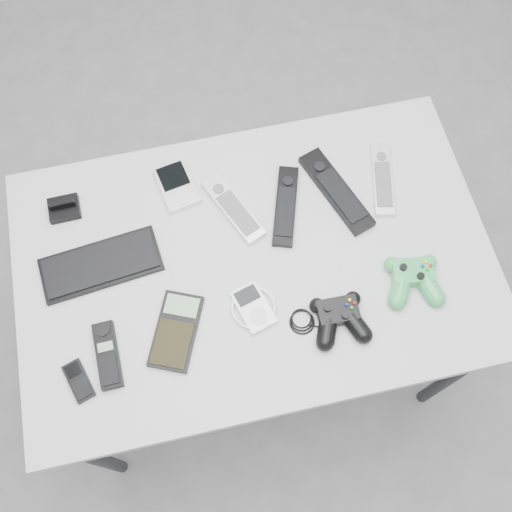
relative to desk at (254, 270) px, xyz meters
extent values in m
plane|color=slate|center=(-0.05, 0.02, -0.67)|extent=(3.50, 3.50, 0.00)
cube|color=#A4A3A6|center=(0.00, 0.00, 0.05)|extent=(1.10, 0.71, 0.03)
cylinder|color=black|center=(-0.50, -0.30, -0.32)|extent=(0.04, 0.04, 0.71)
cylinder|color=black|center=(0.50, -0.30, -0.32)|extent=(0.04, 0.04, 0.71)
cylinder|color=black|center=(-0.50, 0.30, -0.32)|extent=(0.04, 0.04, 0.71)
cylinder|color=black|center=(0.50, 0.30, -0.32)|extent=(0.04, 0.04, 0.71)
cube|color=black|center=(-0.35, 0.06, 0.07)|extent=(0.28, 0.14, 0.02)
cube|color=black|center=(-0.41, 0.22, 0.08)|extent=(0.07, 0.07, 0.04)
cube|color=silver|center=(-0.14, 0.23, 0.07)|extent=(0.10, 0.14, 0.02)
cube|color=silver|center=(-0.02, 0.14, 0.07)|extent=(0.13, 0.20, 0.02)
cube|color=black|center=(0.10, 0.12, 0.07)|extent=(0.11, 0.21, 0.02)
cube|color=black|center=(0.23, 0.13, 0.08)|extent=(0.14, 0.25, 0.02)
cube|color=silver|center=(0.35, 0.14, 0.07)|extent=(0.09, 0.20, 0.02)
cube|color=black|center=(-0.43, -0.19, 0.07)|extent=(0.07, 0.10, 0.02)
cube|color=black|center=(-0.36, -0.15, 0.08)|extent=(0.05, 0.15, 0.02)
cube|color=black|center=(-0.21, -0.13, 0.07)|extent=(0.15, 0.19, 0.02)
cube|color=silver|center=(-0.03, -0.12, 0.07)|extent=(0.13, 0.13, 0.02)
camera|label=1|loc=(-0.11, -0.52, 1.34)|focal=42.00mm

